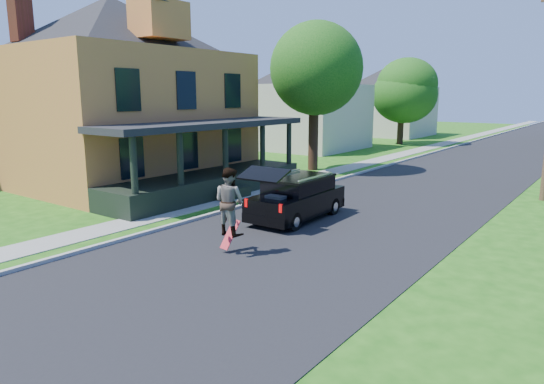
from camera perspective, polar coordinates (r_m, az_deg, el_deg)
The scene contains 13 objects.
ground at distance 12.37m, azimuth -4.00°, elevation -8.61°, with size 140.00×140.00×0.00m, color #1B5210.
street at distance 30.07m, azimuth 21.67°, elevation 2.50°, with size 8.00×120.00×0.02m, color black.
curb at distance 31.34m, azimuth 14.52°, elevation 3.27°, with size 0.15×120.00×0.12m, color #999994.
sidewalk at distance 31.95m, azimuth 11.94°, elevation 3.54°, with size 1.30×120.00×0.03m, color gray.
front_walk at distance 23.00m, azimuth -12.27°, elevation 0.54°, with size 6.50×1.20×0.03m, color gray.
main_house at distance 25.21m, azimuth -17.84°, elevation 12.44°, with size 15.56×15.56×10.10m.
neighbor_house_mid at distance 38.99m, azimuth 3.98°, elevation 11.30°, with size 12.78×12.78×8.30m.
neighbor_house_far at distance 53.16m, azimuth 13.53°, elevation 11.04°, with size 12.78×12.78×8.30m.
black_suv at distance 16.60m, azimuth 2.92°, elevation -0.66°, with size 1.76×4.33×2.00m.
skateboarder at distance 12.79m, azimuth -5.04°, elevation -1.10°, with size 0.89×0.70×1.81m.
skateboard at distance 13.29m, azimuth -4.94°, elevation -5.10°, with size 0.27×0.59×0.77m.
tree_left_mid at distance 27.68m, azimuth 4.96°, elevation 14.06°, with size 5.66×5.33×8.16m.
tree_left_far at distance 43.71m, azimuth 15.10°, elevation 12.06°, with size 5.60×5.58×7.89m.
Camera 1 is at (7.61, -8.79, 4.22)m, focal length 32.00 mm.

